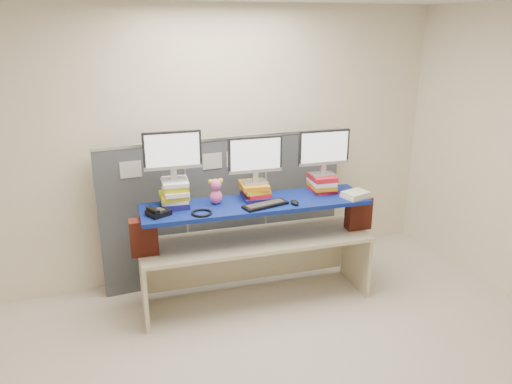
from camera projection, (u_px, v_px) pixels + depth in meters
name	position (u px, v px, depth m)	size (l,w,h in m)	color
room	(307.00, 207.00, 3.44)	(5.00, 4.00, 2.80)	#F3E6C8
cubicle_partition	(227.00, 208.00, 5.21)	(2.60, 0.06, 1.53)	#40444C
desk	(256.00, 251.00, 4.78)	(2.23, 0.84, 0.66)	beige
brick_pier_left	(144.00, 237.00, 4.36)	(0.24, 0.13, 0.33)	maroon
brick_pier_right	(358.00, 213.00, 4.92)	(0.24, 0.13, 0.33)	maroon
blue_board	(256.00, 204.00, 4.63)	(2.12, 0.53, 0.04)	navy
book_stack_left	(175.00, 193.00, 4.50)	(0.29, 0.33, 0.24)	navy
book_stack_center	(255.00, 190.00, 4.71)	(0.29, 0.34, 0.15)	navy
book_stack_right	(322.00, 183.00, 4.90)	(0.26, 0.32, 0.17)	red
monitor_left	(172.00, 153.00, 4.37)	(0.51, 0.16, 0.45)	#A9AAAF
monitor_center	(255.00, 157.00, 4.61)	(0.51, 0.16, 0.45)	#A9AAAF
monitor_right	(324.00, 150.00, 4.78)	(0.51, 0.16, 0.45)	#A9AAAF
keyboard	(265.00, 205.00, 4.52)	(0.44, 0.22, 0.03)	black
mouse	(295.00, 202.00, 4.56)	(0.07, 0.12, 0.04)	black
desk_phone	(158.00, 212.00, 4.30)	(0.22, 0.22, 0.08)	black
headset	(202.00, 213.00, 4.34)	(0.18, 0.18, 0.02)	black
plush_toy	(216.00, 191.00, 4.54)	(0.14, 0.11, 0.24)	pink
binder_stack	(356.00, 195.00, 4.74)	(0.27, 0.24, 0.06)	beige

